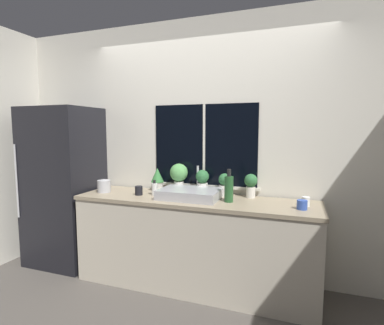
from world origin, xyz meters
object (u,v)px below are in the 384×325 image
(mug_blue, at_px, (302,205))
(potted_plant_right, at_px, (225,184))
(potted_plant_center, at_px, (202,181))
(kettle, at_px, (104,186))
(potted_plant_left, at_px, (179,175))
(soap_bottle, at_px, (155,189))
(mug_white, at_px, (306,201))
(potted_plant_far_left, at_px, (157,179))
(bottle_tall, at_px, (229,188))
(mug_black, at_px, (139,191))
(sink, at_px, (190,194))
(potted_plant_far_right, at_px, (251,184))
(refrigerator, at_px, (64,186))

(mug_blue, bearing_deg, potted_plant_right, 157.39)
(potted_plant_center, bearing_deg, kettle, -165.30)
(kettle, bearing_deg, potted_plant_center, 14.70)
(potted_plant_left, bearing_deg, soap_bottle, -129.22)
(mug_white, bearing_deg, potted_plant_far_left, 173.43)
(kettle, bearing_deg, bottle_tall, 0.74)
(potted_plant_far_left, xyz_separation_m, potted_plant_left, (0.25, 0.00, 0.06))
(potted_plant_left, bearing_deg, kettle, -160.53)
(potted_plant_right, xyz_separation_m, mug_white, (0.77, -0.17, -0.07))
(soap_bottle, distance_m, mug_black, 0.16)
(potted_plant_far_left, height_order, potted_plant_left, potted_plant_left)
(potted_plant_right, bearing_deg, potted_plant_center, 180.00)
(sink, height_order, potted_plant_right, sink)
(potted_plant_far_right, xyz_separation_m, mug_blue, (0.47, -0.31, -0.10))
(potted_plant_left, bearing_deg, sink, -47.40)
(sink, distance_m, potted_plant_far_left, 0.52)
(potted_plant_right, distance_m, soap_bottle, 0.71)
(potted_plant_left, relative_size, potted_plant_center, 1.22)
(refrigerator, height_order, potted_plant_far_right, refrigerator)
(mug_white, bearing_deg, soap_bottle, -178.24)
(mug_black, bearing_deg, bottle_tall, 1.28)
(refrigerator, relative_size, soap_bottle, 11.58)
(sink, bearing_deg, potted_plant_center, 77.18)
(refrigerator, height_order, kettle, refrigerator)
(potted_plant_far_left, relative_size, kettle, 1.76)
(sink, distance_m, potted_plant_far_right, 0.60)
(potted_plant_right, relative_size, kettle, 1.59)
(potted_plant_right, xyz_separation_m, bottle_tall, (0.10, -0.25, 0.01))
(mug_blue, relative_size, kettle, 0.60)
(sink, distance_m, soap_bottle, 0.39)
(refrigerator, relative_size, mug_black, 19.45)
(kettle, bearing_deg, sink, 2.27)
(refrigerator, xyz_separation_m, sink, (1.57, -0.03, 0.03))
(potted_plant_far_left, relative_size, potted_plant_right, 1.11)
(soap_bottle, height_order, kettle, soap_bottle)
(kettle, bearing_deg, mug_white, 2.62)
(bottle_tall, xyz_separation_m, mug_blue, (0.64, -0.06, -0.09))
(potted_plant_center, bearing_deg, mug_white, -9.90)
(mug_black, bearing_deg, kettle, 179.54)
(potted_plant_far_left, xyz_separation_m, soap_bottle, (0.07, -0.22, -0.07))
(refrigerator, distance_m, sink, 1.57)
(potted_plant_center, bearing_deg, refrigerator, -173.09)
(potted_plant_far_left, xyz_separation_m, potted_plant_center, (0.52, 0.00, 0.01))
(mug_black, distance_m, mug_white, 1.60)
(kettle, bearing_deg, potted_plant_far_right, 9.99)
(bottle_tall, bearing_deg, mug_blue, -5.11)
(refrigerator, xyz_separation_m, soap_bottle, (1.18, -0.02, 0.05))
(potted_plant_far_right, bearing_deg, soap_bottle, -166.86)
(potted_plant_far_left, xyz_separation_m, potted_plant_right, (0.75, 0.00, -0.02))
(potted_plant_center, bearing_deg, potted_plant_left, 180.00)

